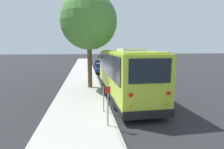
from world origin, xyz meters
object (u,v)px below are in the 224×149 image
Objects in this scene: parked_sedan_blue at (102,68)px; sign_post_far at (104,99)px; parked_sedan_black at (99,64)px; street_tree at (89,18)px; sign_post_near at (108,106)px; shuttle_bus at (124,71)px.

sign_post_far is at bearing 178.40° from parked_sedan_blue.
parked_sedan_black is at bearing -3.86° from sign_post_far.
sign_post_far is (-21.16, 1.43, 0.22)m from parked_sedan_black.
parked_sedan_blue is 6.06m from parked_sedan_black.
street_tree is at bearing 172.19° from parked_sedan_blue.
sign_post_near is 1.68m from sign_post_far.
parked_sedan_black is at bearing 0.22° from shuttle_bus.
parked_sedan_black is at bearing -3.58° from sign_post_near.
parked_sedan_blue reaches higher than parked_sedan_black.
shuttle_bus is 5.35m from sign_post_near.
sign_post_near reaches higher than parked_sedan_black.
street_tree is (-9.29, 1.84, 5.11)m from parked_sedan_blue.
shuttle_bus reaches higher than sign_post_near.
shuttle_bus is 2.23× the size of parked_sedan_blue.
street_tree is at bearing 41.70° from shuttle_bus.
sign_post_far is at bearing 0.00° from sign_post_near.
street_tree is at bearing 3.99° from sign_post_near.
street_tree is 6.20× the size of sign_post_far.
sign_post_far is at bearing -174.87° from street_tree.
shuttle_bus is 17.89m from parked_sedan_black.
shuttle_bus is 2.21× the size of parked_sedan_black.
shuttle_bus is 5.18m from street_tree.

